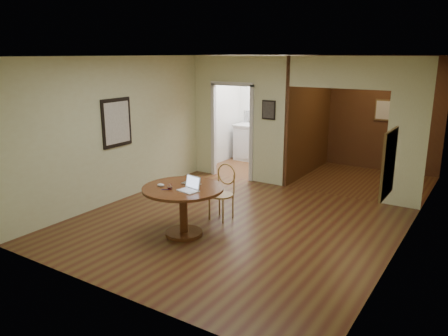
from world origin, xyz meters
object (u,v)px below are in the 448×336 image
Objects in this scene: open_laptop at (190,186)px; closed_laptop at (189,185)px; chair at (223,189)px; dining_table at (183,200)px.

open_laptop reaches higher than closed_laptop.
chair is at bearing 104.71° from open_laptop.
chair is 3.07× the size of closed_laptop.
dining_table is 1.31× the size of chair.
closed_laptop is (0.04, 0.12, 0.21)m from dining_table.
closed_laptop reaches higher than dining_table.
chair is at bearing 81.36° from closed_laptop.
chair is 1.04m from open_laptop.
chair reaches higher than closed_laptop.
dining_table is 4.03× the size of closed_laptop.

